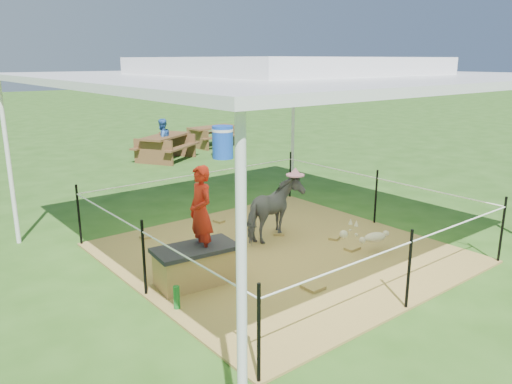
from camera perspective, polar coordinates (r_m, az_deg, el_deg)
ground at (r=7.69m, az=2.82°, el=-7.03°), size 90.00×90.00×0.00m
hay_patch at (r=7.69m, az=2.82°, el=-6.93°), size 4.60×4.60×0.03m
canopy_tent at (r=7.14m, az=3.10°, el=13.44°), size 6.30×6.30×2.90m
rope_fence at (r=7.47m, az=2.88°, el=-2.45°), size 4.54×4.54×1.00m
straw_bale at (r=6.62m, az=-6.88°, el=-8.49°), size 1.06×0.61×0.45m
dark_cloth at (r=6.53m, az=-6.95°, el=-6.46°), size 1.13×0.68×0.06m
woman at (r=6.39m, az=-6.35°, el=-1.44°), size 0.34×0.47×1.21m
green_bottle at (r=6.05m, az=-9.06°, el=-11.80°), size 0.09×0.09×0.28m
pony at (r=8.05m, az=2.13°, el=-2.09°), size 1.27×0.86×0.98m
pink_hat at (r=7.90m, az=2.17°, el=1.81°), size 0.31×0.31×0.14m
foal at (r=7.79m, az=13.45°, el=-4.84°), size 1.06×0.76×0.53m
trash_barrel at (r=14.95m, az=-3.83°, el=5.70°), size 0.74×0.74×0.97m
picnic_table_near at (r=14.90m, az=-10.27°, el=5.01°), size 2.18×2.01×0.74m
picnic_table_far at (r=17.06m, az=-4.97°, el=6.33°), size 1.73×1.31×0.69m
distant_person at (r=14.74m, az=-10.66°, el=5.86°), size 0.68×0.58×1.23m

